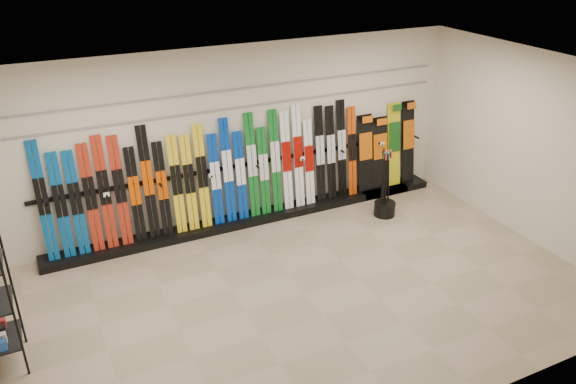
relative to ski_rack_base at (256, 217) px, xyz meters
name	(u,v)px	position (x,y,z in m)	size (l,w,h in m)	color
floor	(304,294)	(-0.22, -2.28, -0.06)	(8.00, 8.00, 0.00)	gray
back_wall	(236,137)	(-0.22, 0.22, 1.44)	(8.00, 8.00, 0.00)	beige
right_wall	(534,149)	(3.78, -2.28, 1.44)	(5.00, 5.00, 0.00)	beige
ceiling	(308,82)	(-0.22, -2.28, 2.94)	(8.00, 8.00, 0.00)	silver
ski_rack_base	(256,217)	(0.00, 0.00, 0.00)	(8.00, 0.40, 0.12)	black
skis	(215,175)	(-0.67, 0.06, 0.90)	(5.38, 0.26, 1.83)	#064B8F
snowboards	(387,148)	(2.70, 0.07, 0.80)	(1.25, 0.24, 1.57)	black
pole_bin	(385,209)	(2.12, -0.80, 0.07)	(0.37, 0.37, 0.25)	black
ski_poles	(385,183)	(2.11, -0.77, 0.55)	(0.23, 0.30, 1.18)	black
slatwall_rail_0	(235,108)	(-0.22, 0.20, 1.94)	(7.60, 0.02, 0.03)	gray
slatwall_rail_1	(234,90)	(-0.22, 0.20, 2.24)	(7.60, 0.02, 0.03)	gray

